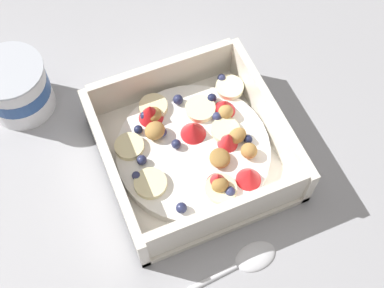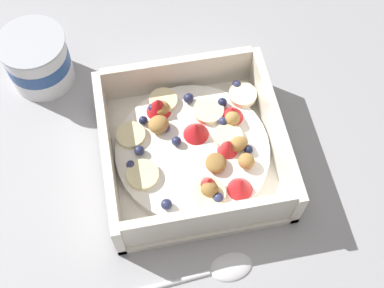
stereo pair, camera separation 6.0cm
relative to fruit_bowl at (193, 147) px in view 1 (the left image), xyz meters
The scene contains 4 objects.
ground_plane 0.02m from the fruit_bowl, 123.46° to the right, with size 2.40×2.40×0.00m, color #9E9EA3.
fruit_bowl is the anchor object (origin of this frame).
spoon 0.15m from the fruit_bowl, behind, with size 0.04×0.17×0.01m.
yogurt_cup 0.23m from the fruit_bowl, 48.49° to the left, with size 0.08×0.08×0.07m.
Camera 1 is at (-0.26, 0.12, 0.55)m, focal length 48.09 mm.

